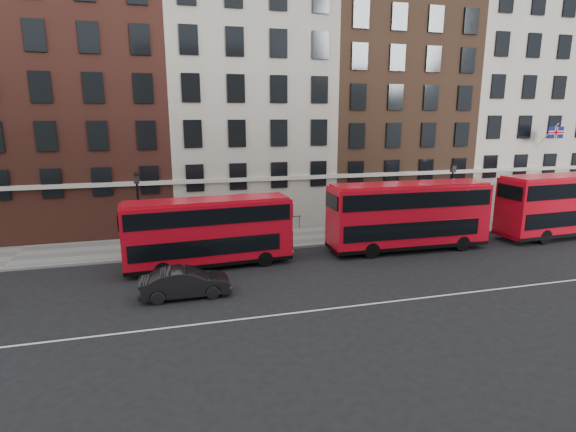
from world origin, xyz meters
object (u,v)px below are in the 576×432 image
object	(u,v)px
bus_b	(208,231)
bus_d	(567,204)
traffic_light	(567,196)
car_front	(185,283)
bus_c	(408,215)

from	to	relation	value
bus_b	bus_d	size ratio (longest dim) A/B	0.88
bus_b	traffic_light	distance (m)	29.81
car_front	traffic_light	size ratio (longest dim) A/B	1.38
car_front	traffic_light	xyz separation A→B (m)	(31.24, 7.37, 1.70)
bus_b	bus_c	xyz separation A→B (m)	(13.28, 0.00, 0.23)
bus_c	bus_d	world-z (taller)	bus_d
bus_d	bus_b	bearing A→B (deg)	176.71
bus_b	traffic_light	bearing A→B (deg)	2.01
bus_c	traffic_light	world-z (taller)	bus_c
bus_c	traffic_light	bearing A→B (deg)	11.48
bus_d	bus_c	bearing A→B (deg)	176.70
traffic_light	bus_d	bearing A→B (deg)	-135.98
bus_d	car_front	xyz separation A→B (m)	(-28.11, -4.34, -1.78)
traffic_light	bus_c	bearing A→B (deg)	-169.54
car_front	traffic_light	bearing A→B (deg)	-77.21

